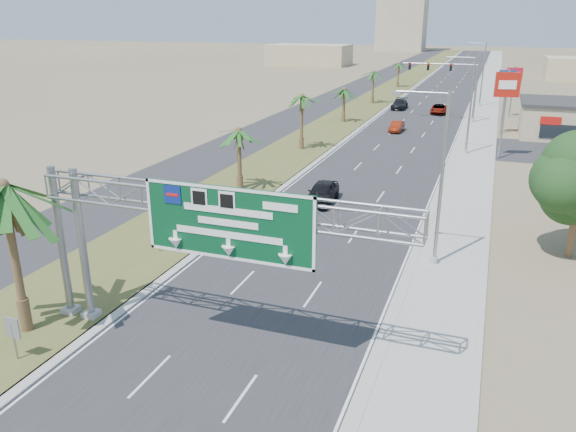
# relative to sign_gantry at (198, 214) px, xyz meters

# --- Properties ---
(road) EXTENTS (12.00, 300.00, 0.02)m
(road) POSITION_rel_sign_gantry_xyz_m (1.06, 100.07, -6.05)
(road) COLOR #28282B
(road) RESTS_ON ground
(sidewalk_right) EXTENTS (4.00, 300.00, 0.10)m
(sidewalk_right) POSITION_rel_sign_gantry_xyz_m (9.56, 100.07, -6.01)
(sidewalk_right) COLOR #9E9B93
(sidewalk_right) RESTS_ON ground
(median_grass) EXTENTS (7.00, 300.00, 0.12)m
(median_grass) POSITION_rel_sign_gantry_xyz_m (-8.94, 100.07, -6.00)
(median_grass) COLOR #515827
(median_grass) RESTS_ON ground
(opposing_road) EXTENTS (8.00, 300.00, 0.02)m
(opposing_road) POSITION_rel_sign_gantry_xyz_m (-15.94, 100.07, -6.05)
(opposing_road) COLOR #28282B
(opposing_road) RESTS_ON ground
(sign_gantry) EXTENTS (16.75, 1.24, 7.50)m
(sign_gantry) POSITION_rel_sign_gantry_xyz_m (0.00, 0.00, 0.00)
(sign_gantry) COLOR gray
(sign_gantry) RESTS_ON ground
(palm_near) EXTENTS (5.70, 5.70, 8.35)m
(palm_near) POSITION_rel_sign_gantry_xyz_m (-8.14, -1.93, 0.87)
(palm_near) COLOR brown
(palm_near) RESTS_ON ground
(palm_row_b) EXTENTS (3.99, 3.99, 5.95)m
(palm_row_b) POSITION_rel_sign_gantry_xyz_m (-8.44, 22.07, -1.16)
(palm_row_b) COLOR brown
(palm_row_b) RESTS_ON ground
(palm_row_c) EXTENTS (3.99, 3.99, 6.75)m
(palm_row_c) POSITION_rel_sign_gantry_xyz_m (-8.44, 38.07, -0.39)
(palm_row_c) COLOR brown
(palm_row_c) RESTS_ON ground
(palm_row_d) EXTENTS (3.99, 3.99, 5.45)m
(palm_row_d) POSITION_rel_sign_gantry_xyz_m (-8.44, 56.07, -1.64)
(palm_row_d) COLOR brown
(palm_row_d) RESTS_ON ground
(palm_row_e) EXTENTS (3.99, 3.99, 6.15)m
(palm_row_e) POSITION_rel_sign_gantry_xyz_m (-8.44, 75.07, -0.97)
(palm_row_e) COLOR brown
(palm_row_e) RESTS_ON ground
(palm_row_f) EXTENTS (3.99, 3.99, 5.75)m
(palm_row_f) POSITION_rel_sign_gantry_xyz_m (-8.44, 100.07, -1.35)
(palm_row_f) COLOR brown
(palm_row_f) RESTS_ON ground
(streetlight_near) EXTENTS (3.27, 0.44, 10.00)m
(streetlight_near) POSITION_rel_sign_gantry_xyz_m (8.36, 12.07, -1.36)
(streetlight_near) COLOR gray
(streetlight_near) RESTS_ON ground
(streetlight_mid) EXTENTS (3.27, 0.44, 10.00)m
(streetlight_mid) POSITION_rel_sign_gantry_xyz_m (8.36, 42.07, -1.36)
(streetlight_mid) COLOR gray
(streetlight_mid) RESTS_ON ground
(streetlight_far) EXTENTS (3.27, 0.44, 10.00)m
(streetlight_far) POSITION_rel_sign_gantry_xyz_m (8.36, 78.07, -1.36)
(streetlight_far) COLOR gray
(streetlight_far) RESTS_ON ground
(signal_mast) EXTENTS (10.28, 0.71, 8.00)m
(signal_mast) POSITION_rel_sign_gantry_xyz_m (6.23, 62.05, -1.21)
(signal_mast) COLOR gray
(signal_mast) RESTS_ON ground
(median_signback_a) EXTENTS (0.75, 0.08, 2.08)m
(median_signback_a) POSITION_rel_sign_gantry_xyz_m (-6.74, -3.93, -4.61)
(median_signback_a) COLOR gray
(median_signback_a) RESTS_ON ground
(median_signback_b) EXTENTS (0.75, 0.08, 2.08)m
(median_signback_b) POSITION_rel_sign_gantry_xyz_m (-7.44, 8.07, -4.61)
(median_signback_b) COLOR gray
(median_signback_b) RESTS_ON ground
(tower_distant) EXTENTS (20.00, 16.00, 35.00)m
(tower_distant) POSITION_rel_sign_gantry_xyz_m (-30.94, 240.07, 11.44)
(tower_distant) COLOR tan
(tower_distant) RESTS_ON ground
(building_distant_left) EXTENTS (24.00, 14.00, 6.00)m
(building_distant_left) POSITION_rel_sign_gantry_xyz_m (-43.94, 150.07, -3.06)
(building_distant_left) COLOR tan
(building_distant_left) RESTS_ON ground
(car_left_lane) EXTENTS (2.06, 4.85, 1.64)m
(car_left_lane) POSITION_rel_sign_gantry_xyz_m (-0.94, 20.99, -5.24)
(car_left_lane) COLOR black
(car_left_lane) RESTS_ON ground
(car_mid_lane) EXTENTS (1.44, 3.96, 1.30)m
(car_mid_lane) POSITION_rel_sign_gantry_xyz_m (-0.44, 52.01, -5.41)
(car_mid_lane) COLOR maroon
(car_mid_lane) RESTS_ON ground
(car_right_lane) EXTENTS (2.43, 4.90, 1.34)m
(car_right_lane) POSITION_rel_sign_gantry_xyz_m (3.06, 68.40, -5.39)
(car_right_lane) COLOR gray
(car_right_lane) RESTS_ON ground
(car_far) EXTENTS (2.20, 5.29, 1.53)m
(car_far) POSITION_rel_sign_gantry_xyz_m (-3.22, 70.93, -5.29)
(car_far) COLOR black
(car_far) RESTS_ON ground
(pole_sign_red_near) EXTENTS (2.41, 0.77, 8.83)m
(pole_sign_red_near) POSITION_rel_sign_gantry_xyz_m (11.85, 41.12, 0.87)
(pole_sign_red_near) COLOR gray
(pole_sign_red_near) RESTS_ON ground
(pole_sign_blue) EXTENTS (2.02, 0.74, 7.93)m
(pole_sign_blue) POSITION_rel_sign_gantry_xyz_m (11.93, 54.83, -0.16)
(pole_sign_blue) COLOR gray
(pole_sign_blue) RESTS_ON ground
(pole_sign_red_far) EXTENTS (2.21, 0.75, 7.18)m
(pole_sign_red_far) POSITION_rel_sign_gantry_xyz_m (13.03, 68.77, -0.45)
(pole_sign_red_far) COLOR gray
(pole_sign_red_far) RESTS_ON ground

